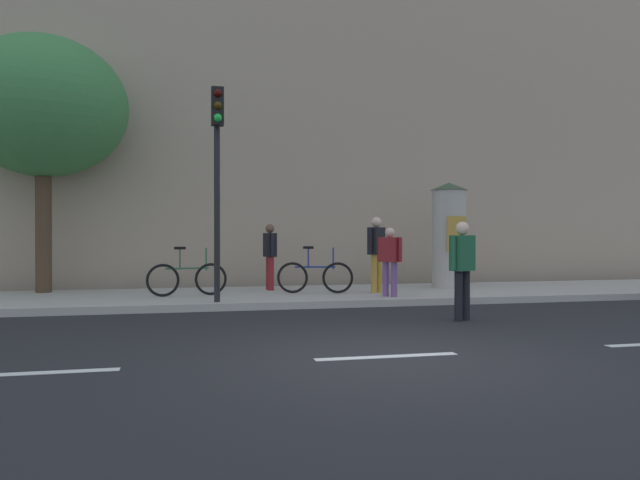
{
  "coord_description": "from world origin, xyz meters",
  "views": [
    {
      "loc": [
        -2.47,
        -7.02,
        1.46
      ],
      "look_at": [
        -0.37,
        2.0,
        1.41
      ],
      "focal_mm": 34.24,
      "sensor_mm": 36.0,
      "label": 1
    }
  ],
  "objects_px": {
    "pedestrian_in_light_jacket": "(462,262)",
    "bicycle_upright": "(315,276)",
    "street_tree": "(43,108)",
    "bicycle_leaning": "(187,278)",
    "pedestrian_with_backpack": "(376,248)",
    "pedestrian_in_dark_shirt": "(270,252)",
    "pedestrian_with_bag": "(390,256)",
    "poster_column": "(449,234)",
    "traffic_light": "(217,158)"
  },
  "relations": [
    {
      "from": "pedestrian_with_backpack",
      "to": "pedestrian_with_bag",
      "type": "height_order",
      "value": "pedestrian_with_backpack"
    },
    {
      "from": "pedestrian_with_bag",
      "to": "bicycle_leaning",
      "type": "height_order",
      "value": "pedestrian_with_bag"
    },
    {
      "from": "pedestrian_with_backpack",
      "to": "pedestrian_with_bag",
      "type": "bearing_deg",
      "value": -90.52
    },
    {
      "from": "traffic_light",
      "to": "bicycle_leaning",
      "type": "bearing_deg",
      "value": 110.48
    },
    {
      "from": "poster_column",
      "to": "pedestrian_with_backpack",
      "type": "xyz_separation_m",
      "value": [
        -2.26,
        -0.91,
        -0.33
      ]
    },
    {
      "from": "traffic_light",
      "to": "pedestrian_with_backpack",
      "type": "relative_size",
      "value": 2.4
    },
    {
      "from": "traffic_light",
      "to": "bicycle_upright",
      "type": "distance_m",
      "value": 3.72
    },
    {
      "from": "pedestrian_in_light_jacket",
      "to": "bicycle_leaning",
      "type": "height_order",
      "value": "pedestrian_in_light_jacket"
    },
    {
      "from": "pedestrian_with_bag",
      "to": "pedestrian_in_light_jacket",
      "type": "bearing_deg",
      "value": -84.05
    },
    {
      "from": "street_tree",
      "to": "bicycle_leaning",
      "type": "distance_m",
      "value": 5.4
    },
    {
      "from": "poster_column",
      "to": "bicycle_leaning",
      "type": "bearing_deg",
      "value": -173.79
    },
    {
      "from": "traffic_light",
      "to": "poster_column",
      "type": "xyz_separation_m",
      "value": [
        6.02,
        2.24,
        -1.5
      ]
    },
    {
      "from": "bicycle_upright",
      "to": "pedestrian_with_backpack",
      "type": "bearing_deg",
      "value": -7.43
    },
    {
      "from": "pedestrian_in_dark_shirt",
      "to": "bicycle_upright",
      "type": "distance_m",
      "value": 1.5
    },
    {
      "from": "bicycle_upright",
      "to": "street_tree",
      "type": "bearing_deg",
      "value": 164.97
    },
    {
      "from": "pedestrian_in_dark_shirt",
      "to": "bicycle_leaning",
      "type": "height_order",
      "value": "pedestrian_in_dark_shirt"
    },
    {
      "from": "pedestrian_in_light_jacket",
      "to": "pedestrian_with_backpack",
      "type": "bearing_deg",
      "value": 94.33
    },
    {
      "from": "traffic_light",
      "to": "poster_column",
      "type": "relative_size",
      "value": 1.57
    },
    {
      "from": "pedestrian_in_dark_shirt",
      "to": "bicycle_leaning",
      "type": "xyz_separation_m",
      "value": [
        -2.0,
        -1.06,
        -0.55
      ]
    },
    {
      "from": "poster_column",
      "to": "pedestrian_in_dark_shirt",
      "type": "xyz_separation_m",
      "value": [
        -4.59,
        0.35,
        -0.43
      ]
    },
    {
      "from": "pedestrian_in_dark_shirt",
      "to": "bicycle_upright",
      "type": "xyz_separation_m",
      "value": [
        0.9,
        -1.07,
        -0.55
      ]
    },
    {
      "from": "pedestrian_with_backpack",
      "to": "pedestrian_in_dark_shirt",
      "type": "relative_size",
      "value": 1.09
    },
    {
      "from": "pedestrian_in_light_jacket",
      "to": "pedestrian_in_dark_shirt",
      "type": "xyz_separation_m",
      "value": [
        -2.62,
        5.1,
        0.08
      ]
    },
    {
      "from": "pedestrian_with_bag",
      "to": "poster_column",
      "type": "bearing_deg",
      "value": 39.58
    },
    {
      "from": "pedestrian_in_light_jacket",
      "to": "pedestrian_with_backpack",
      "type": "height_order",
      "value": "pedestrian_with_backpack"
    },
    {
      "from": "poster_column",
      "to": "pedestrian_with_bag",
      "type": "xyz_separation_m",
      "value": [
        -2.27,
        -1.88,
        -0.49
      ]
    },
    {
      "from": "pedestrian_in_light_jacket",
      "to": "bicycle_upright",
      "type": "height_order",
      "value": "pedestrian_in_light_jacket"
    },
    {
      "from": "bicycle_leaning",
      "to": "bicycle_upright",
      "type": "distance_m",
      "value": 2.9
    },
    {
      "from": "pedestrian_with_backpack",
      "to": "bicycle_upright",
      "type": "distance_m",
      "value": 1.58
    },
    {
      "from": "pedestrian_in_dark_shirt",
      "to": "pedestrian_with_bag",
      "type": "xyz_separation_m",
      "value": [
        2.32,
        -2.22,
        -0.06
      ]
    },
    {
      "from": "poster_column",
      "to": "pedestrian_in_light_jacket",
      "type": "height_order",
      "value": "poster_column"
    },
    {
      "from": "pedestrian_in_light_jacket",
      "to": "pedestrian_in_dark_shirt",
      "type": "bearing_deg",
      "value": 117.16
    },
    {
      "from": "pedestrian_in_dark_shirt",
      "to": "pedestrian_with_backpack",
      "type": "bearing_deg",
      "value": -28.44
    },
    {
      "from": "traffic_light",
      "to": "pedestrian_in_light_jacket",
      "type": "xyz_separation_m",
      "value": [
        4.05,
        -2.52,
        -2.0
      ]
    },
    {
      "from": "bicycle_leaning",
      "to": "street_tree",
      "type": "bearing_deg",
      "value": 153.33
    },
    {
      "from": "street_tree",
      "to": "pedestrian_in_dark_shirt",
      "type": "xyz_separation_m",
      "value": [
        5.28,
        -0.59,
        -3.4
      ]
    },
    {
      "from": "street_tree",
      "to": "bicycle_leaning",
      "type": "xyz_separation_m",
      "value": [
        3.28,
        -1.65,
        -3.96
      ]
    },
    {
      "from": "pedestrian_in_light_jacket",
      "to": "bicycle_upright",
      "type": "distance_m",
      "value": 4.41
    },
    {
      "from": "bicycle_leaning",
      "to": "bicycle_upright",
      "type": "xyz_separation_m",
      "value": [
        2.9,
        -0.01,
        0.0
      ]
    },
    {
      "from": "pedestrian_with_bag",
      "to": "bicycle_leaning",
      "type": "xyz_separation_m",
      "value": [
        -4.32,
        1.16,
        -0.49
      ]
    },
    {
      "from": "pedestrian_with_backpack",
      "to": "street_tree",
      "type": "bearing_deg",
      "value": 166.37
    },
    {
      "from": "pedestrian_in_light_jacket",
      "to": "bicycle_leaning",
      "type": "relative_size",
      "value": 0.98
    },
    {
      "from": "street_tree",
      "to": "pedestrian_in_light_jacket",
      "type": "relative_size",
      "value": 3.49
    },
    {
      "from": "poster_column",
      "to": "bicycle_upright",
      "type": "distance_m",
      "value": 3.89
    },
    {
      "from": "pedestrian_with_backpack",
      "to": "bicycle_leaning",
      "type": "xyz_separation_m",
      "value": [
        -4.33,
        0.2,
        -0.66
      ]
    },
    {
      "from": "pedestrian_with_backpack",
      "to": "pedestrian_in_dark_shirt",
      "type": "distance_m",
      "value": 2.65
    },
    {
      "from": "bicycle_upright",
      "to": "pedestrian_with_bag",
      "type": "bearing_deg",
      "value": -38.97
    },
    {
      "from": "poster_column",
      "to": "bicycle_upright",
      "type": "relative_size",
      "value": 1.57
    },
    {
      "from": "traffic_light",
      "to": "street_tree",
      "type": "bearing_deg",
      "value": 140.53
    },
    {
      "from": "street_tree",
      "to": "traffic_light",
      "type": "bearing_deg",
      "value": -39.47
    }
  ]
}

